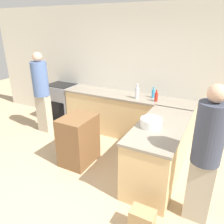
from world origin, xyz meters
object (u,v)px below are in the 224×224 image
Objects in this scene: hot_sauce_bottle at (156,97)px; dish_soap_bottle at (153,93)px; paper_bag at (142,222)px; vinegar_bottle_clear at (137,93)px; range_oven at (62,103)px; person_at_peninsula at (206,153)px; island_table at (79,140)px; mixing_bowl at (151,123)px; person_by_range at (41,90)px.

hot_sauce_bottle is 1.04× the size of dish_soap_bottle.
vinegar_bottle_clear is at bearing 113.96° from paper_bag.
range_oven is 4.24× the size of dish_soap_bottle.
vinegar_bottle_clear is 2.14m from person_at_peninsula.
paper_bag is at bearing -29.89° from island_table.
person_at_peninsula reaches higher than island_table.
vinegar_bottle_clear reaches higher than range_oven.
island_table is (1.46, -1.33, -0.03)m from range_oven.
island_table is at bearing -127.81° from hot_sauce_bottle.
mixing_bowl is 1.36× the size of hot_sauce_bottle.
dish_soap_bottle is 0.13× the size of person_at_peninsula.
island_table is 2.12m from person_at_peninsula.
island_table reaches higher than paper_bag.
vinegar_bottle_clear is at bearing 132.94° from person_at_peninsula.
mixing_bowl is 1.40m from dish_soap_bottle.
mixing_bowl is 1.30m from paper_bag.
person_at_peninsula is at bearing -56.27° from dish_soap_bottle.
dish_soap_bottle is 2.40m from person_by_range.
paper_bag is (0.54, -2.11, -0.84)m from hot_sauce_bottle.
mixing_bowl is (2.70, -1.23, 0.52)m from range_oven.
paper_bag is (0.66, -2.31, -0.84)m from dish_soap_bottle.
dish_soap_bottle reaches higher than range_oven.
dish_soap_bottle reaches higher than island_table.
person_at_peninsula is (1.45, -1.56, -0.08)m from vinegar_bottle_clear.
island_table is 3.80× the size of hot_sauce_bottle.
dish_soap_bottle is 2.54m from paper_bag.
dish_soap_bottle reaches higher than paper_bag.
mixing_bowl reaches higher than range_oven.
range_oven is 0.85m from person_by_range.
person_at_peninsula reaches higher than vinegar_bottle_clear.
range_oven is at bearing 155.53° from mixing_bowl.
mixing_bowl is at bearing 151.10° from person_at_peninsula.
dish_soap_bottle is 0.12× the size of person_by_range.
paper_bag is (0.93, -2.10, -0.87)m from vinegar_bottle_clear.
person_by_range is 5.34× the size of paper_bag.
mixing_bowl is 0.93× the size of paper_bag.
person_at_peninsula reaches higher than hot_sauce_bottle.
mixing_bowl is 0.90m from person_at_peninsula.
dish_soap_bottle is at bearing 123.73° from person_at_peninsula.
person_by_range is at bearing 155.43° from island_table.
mixing_bowl is 0.18× the size of person_at_peninsula.
person_by_range is at bearing 168.44° from mixing_bowl.
vinegar_bottle_clear reaches higher than paper_bag.
person_by_range reaches higher than dish_soap_bottle.
person_at_peninsula is at bearing -9.26° from island_table.
hot_sauce_bottle is at bearing 124.03° from person_at_peninsula.
person_by_range is 3.58m from person_at_peninsula.
mixing_bowl reaches higher than paper_bag.
hot_sauce_bottle is at bearing -58.73° from dish_soap_bottle.
person_at_peninsula is (1.06, -1.58, -0.05)m from hot_sauce_bottle.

